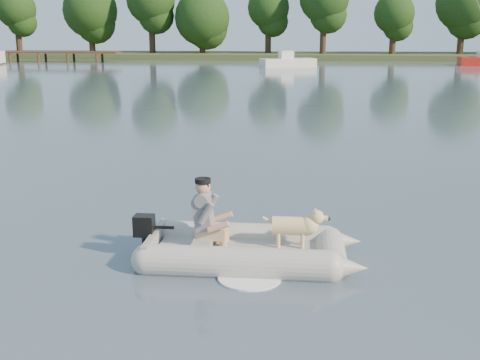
# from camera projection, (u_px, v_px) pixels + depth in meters

# --- Properties ---
(water) EXTENTS (160.00, 160.00, 0.00)m
(water) POSITION_uv_depth(u_px,v_px,m) (244.00, 255.00, 8.88)
(water) COLOR slate
(water) RESTS_ON ground
(shore_bank) EXTENTS (160.00, 12.00, 0.70)m
(shore_bank) POSITION_uv_depth(u_px,v_px,m) (289.00, 56.00, 68.70)
(shore_bank) COLOR #47512D
(shore_bank) RESTS_ON water
(dock) EXTENTS (18.00, 2.00, 1.04)m
(dock) POSITION_uv_depth(u_px,v_px,m) (33.00, 57.00, 61.24)
(dock) COLOR #4C331E
(dock) RESTS_ON water
(treeline) EXTENTS (75.85, 7.35, 9.27)m
(treeline) POSITION_uv_depth(u_px,v_px,m) (303.00, 9.00, 66.46)
(treeline) COLOR #332316
(treeline) RESTS_ON shore_bank
(dinghy) EXTENTS (4.11, 2.56, 1.28)m
(dinghy) POSITION_uv_depth(u_px,v_px,m) (249.00, 225.00, 8.53)
(dinghy) COLOR gray
(dinghy) RESTS_ON water
(man) EXTENTS (0.67, 0.58, 0.99)m
(man) POSITION_uv_depth(u_px,v_px,m) (205.00, 211.00, 8.60)
(man) COLOR slate
(man) RESTS_ON dinghy
(dog) EXTENTS (0.86, 0.31, 0.57)m
(dog) POSITION_uv_depth(u_px,v_px,m) (291.00, 229.00, 8.54)
(dog) COLOR #D0BF78
(dog) RESTS_ON dinghy
(outboard_motor) EXTENTS (0.38, 0.27, 0.72)m
(outboard_motor) POSITION_uv_depth(u_px,v_px,m) (145.00, 238.00, 8.74)
(outboard_motor) COLOR black
(outboard_motor) RESTS_ON dinghy
(motorboat) EXTENTS (5.25, 3.54, 2.07)m
(motorboat) POSITION_uv_depth(u_px,v_px,m) (288.00, 56.00, 52.41)
(motorboat) COLOR white
(motorboat) RESTS_ON water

